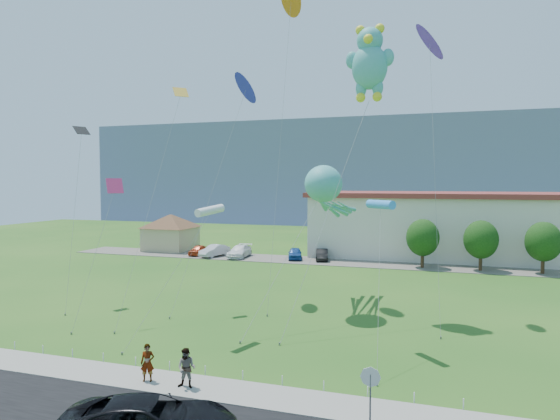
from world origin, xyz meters
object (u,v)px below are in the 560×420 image
object	(u,v)px
pavilion	(171,229)
pedestrian_left	(147,363)
stop_sign	(370,383)
pedestrian_right	(187,368)
parked_car_blue	(295,253)
parked_car_black	(322,255)
octopus_kite	(327,193)
parked_car_white	(239,251)
parked_car_red	(198,250)
teddy_bear_kite	(370,61)
parked_car_silver	(214,251)

from	to	relation	value
pavilion	pedestrian_left	distance (m)	46.93
pavilion	stop_sign	xyz separation A→B (m)	(33.50, -42.21, -1.15)
pedestrian_left	pedestrian_right	world-z (taller)	pedestrian_right
parked_car_blue	parked_car_black	xyz separation A→B (m)	(3.34, 0.20, -0.02)
stop_sign	parked_car_black	xyz separation A→B (m)	(-11.30, 39.78, -1.14)
pedestrian_left	octopus_kite	xyz separation A→B (m)	(4.97, 16.47, 7.73)
pavilion	parked_car_white	xyz separation A→B (m)	(11.81, -3.43, -2.22)
parked_car_red	parked_car_blue	distance (m)	12.94
pedestrian_left	parked_car_black	bearing A→B (deg)	68.47
parked_car_black	teddy_bear_kite	world-z (taller)	teddy_bear_kite
parked_car_white	pedestrian_right	bearing A→B (deg)	-74.39
parked_car_red	parked_car_white	size ratio (longest dim) A/B	0.73
parked_car_silver	parked_car_white	world-z (taller)	parked_car_white
stop_sign	parked_car_silver	xyz separation A→B (m)	(-25.03, 38.49, -1.07)
pedestrian_left	parked_car_red	xyz separation A→B (m)	(-16.88, 37.71, -0.29)
pedestrian_left	parked_car_silver	distance (m)	39.91
pedestrian_right	parked_car_red	distance (m)	42.31
parked_car_white	parked_car_black	xyz separation A→B (m)	(10.39, 1.00, -0.07)
parked_car_red	teddy_bear_kite	xyz separation A→B (m)	(24.91, -21.14, 17.57)
parked_car_silver	teddy_bear_kite	size ratio (longest dim) A/B	0.21
pavilion	parked_car_blue	xyz separation A→B (m)	(18.85, -2.62, -2.27)
parked_car_red	pedestrian_left	bearing A→B (deg)	-69.79
pavilion	parked_car_black	bearing A→B (deg)	-6.24
octopus_kite	teddy_bear_kite	distance (m)	10.02
pedestrian_right	parked_car_blue	xyz separation A→B (m)	(-6.09, 38.44, -0.26)
parked_car_silver	parked_car_blue	bearing A→B (deg)	22.48
parked_car_red	octopus_kite	bearing A→B (deg)	-48.09
parked_car_blue	stop_sign	bearing A→B (deg)	-86.41
stop_sign	pedestrian_right	size ratio (longest dim) A/B	1.37
parked_car_silver	parked_car_red	bearing A→B (deg)	-173.62
pavilion	parked_car_black	world-z (taller)	pavilion
stop_sign	parked_car_silver	distance (m)	45.92
pedestrian_left	pedestrian_right	size ratio (longest dim) A/B	0.97
pedestrian_right	parked_car_silver	distance (m)	40.82
parked_car_black	teddy_bear_kite	xyz separation A→B (m)	(8.64, -21.98, 17.53)
parked_car_red	parked_car_blue	xyz separation A→B (m)	(12.93, 0.64, 0.06)
octopus_kite	teddy_bear_kite	size ratio (longest dim) A/B	0.72
parked_car_red	parked_car_silver	bearing A→B (deg)	-14.01
parked_car_black	teddy_bear_kite	bearing A→B (deg)	-82.07
parked_car_white	parked_car_blue	xyz separation A→B (m)	(7.05, 0.80, -0.05)
pedestrian_right	pavilion	bearing A→B (deg)	115.87
pedestrian_left	octopus_kite	world-z (taller)	octopus_kite
parked_car_red	octopus_kite	distance (m)	31.51
parked_car_blue	pedestrian_right	bearing A→B (deg)	-97.72
parked_car_white	pavilion	bearing A→B (deg)	160.19
parked_car_silver	pedestrian_left	bearing A→B (deg)	-52.48
pedestrian_right	parked_car_red	bearing A→B (deg)	111.29
pedestrian_right	parked_car_white	size ratio (longest dim) A/B	0.36
parked_car_silver	teddy_bear_kite	bearing A→B (deg)	-26.29
pedestrian_right	parked_car_silver	world-z (taller)	pedestrian_right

